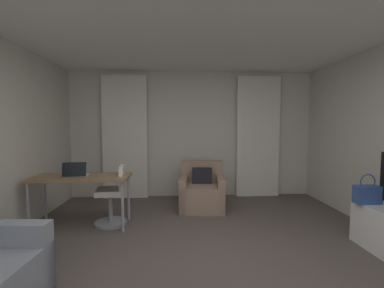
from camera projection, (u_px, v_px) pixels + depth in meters
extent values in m
plane|color=#564C47|center=(209.00, 276.00, 2.58)|extent=(12.00, 12.00, 0.00)
cube|color=beige|center=(192.00, 134.00, 5.51)|extent=(5.12, 0.06, 2.60)
cube|color=white|center=(210.00, 1.00, 2.40)|extent=(5.12, 6.12, 0.06)
cube|color=silver|center=(125.00, 137.00, 5.31)|extent=(0.90, 0.06, 2.50)
cube|color=silver|center=(258.00, 137.00, 5.46)|extent=(0.90, 0.06, 2.50)
cube|color=#997A66|center=(202.00, 197.00, 4.67)|extent=(0.84, 0.86, 0.44)
cube|color=#997A66|center=(202.00, 171.00, 4.97)|extent=(0.78, 0.21, 0.38)
cube|color=#997A66|center=(220.00, 193.00, 4.65)|extent=(0.19, 0.80, 0.58)
cube|color=#997A66|center=(184.00, 193.00, 4.68)|extent=(0.19, 0.80, 0.58)
cube|color=black|center=(202.00, 178.00, 4.77)|extent=(0.38, 0.23, 0.37)
cube|color=olive|center=(81.00, 177.00, 3.81)|extent=(1.37, 0.56, 0.04)
cylinder|color=#99999E|center=(45.00, 199.00, 4.03)|extent=(0.04, 0.04, 0.71)
cylinder|color=#99999E|center=(129.00, 198.00, 4.10)|extent=(0.04, 0.04, 0.71)
cylinder|color=#99999E|center=(28.00, 208.00, 3.57)|extent=(0.04, 0.04, 0.71)
cylinder|color=#99999E|center=(123.00, 207.00, 3.64)|extent=(0.04, 0.04, 0.71)
cylinder|color=gray|center=(111.00, 209.00, 3.93)|extent=(0.06, 0.06, 0.46)
cylinder|color=gray|center=(111.00, 223.00, 3.95)|extent=(0.48, 0.48, 0.04)
cube|color=silver|center=(110.00, 191.00, 3.92)|extent=(0.45, 0.45, 0.08)
cube|color=silver|center=(122.00, 177.00, 3.93)|extent=(0.10, 0.36, 0.34)
cube|color=#ADADB2|center=(76.00, 176.00, 3.79)|extent=(0.34, 0.26, 0.02)
cube|color=black|center=(74.00, 169.00, 3.67)|extent=(0.32, 0.09, 0.20)
cube|color=#335193|center=(367.00, 195.00, 3.22)|extent=(0.30, 0.14, 0.22)
torus|color=#335193|center=(368.00, 182.00, 3.21)|extent=(0.20, 0.02, 0.20)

